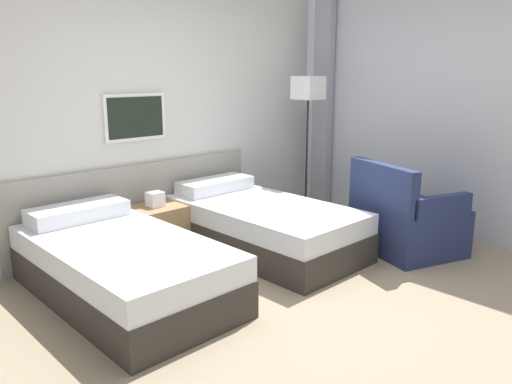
# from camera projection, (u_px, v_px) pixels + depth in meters

# --- Properties ---
(ground_plane) EXTENTS (16.00, 16.00, 0.00)m
(ground_plane) POSITION_uv_depth(u_px,v_px,m) (312.00, 298.00, 3.80)
(ground_plane) COLOR gray
(wall_headboard) EXTENTS (10.00, 0.10, 2.70)m
(wall_headboard) POSITION_uv_depth(u_px,v_px,m) (155.00, 111.00, 4.91)
(wall_headboard) COLOR silver
(wall_headboard) RESTS_ON ground_plane
(wall_window) EXTENTS (0.21, 4.51, 2.70)m
(wall_window) POSITION_uv_depth(u_px,v_px,m) (474.00, 107.00, 4.89)
(wall_window) COLOR white
(wall_window) RESTS_ON ground_plane
(bed_near_door) EXTENTS (1.00, 1.90, 0.59)m
(bed_near_door) POSITION_uv_depth(u_px,v_px,m) (122.00, 266.00, 3.78)
(bed_near_door) COLOR #332D28
(bed_near_door) RESTS_ON ground_plane
(bed_near_window) EXTENTS (1.00, 1.90, 0.59)m
(bed_near_window) POSITION_uv_depth(u_px,v_px,m) (262.00, 225.00, 4.79)
(bed_near_window) COLOR #332D28
(bed_near_window) RESTS_ON ground_plane
(nightstand) EXTENTS (0.52, 0.43, 0.58)m
(nightstand) POSITION_uv_depth(u_px,v_px,m) (157.00, 228.00, 4.76)
(nightstand) COLOR #9E7A51
(nightstand) RESTS_ON ground_plane
(floor_lamp) EXTENTS (0.28, 0.28, 1.63)m
(floor_lamp) POSITION_uv_depth(u_px,v_px,m) (308.00, 97.00, 5.60)
(floor_lamp) COLOR black
(floor_lamp) RESTS_ON ground_plane
(armchair) EXTENTS (1.01, 1.08, 0.87)m
(armchair) POSITION_uv_depth(u_px,v_px,m) (405.00, 222.00, 4.74)
(armchair) COLOR navy
(armchair) RESTS_ON ground_plane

